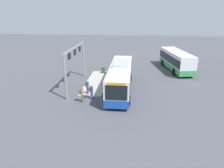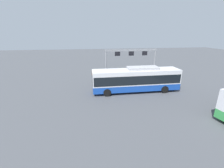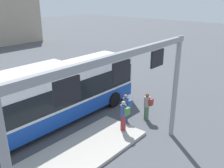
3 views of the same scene
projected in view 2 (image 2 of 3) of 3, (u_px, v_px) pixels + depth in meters
The scene contains 8 objects.
ground_plane at pixel (135, 91), 21.30m from camera, with size 120.00×120.00×0.00m, color #4C4F54.
platform_curb at pixel (143, 82), 24.80m from camera, with size 10.00×2.80×0.16m, color #B2ADA3.
bus_main at pixel (136, 79), 20.72m from camera, with size 11.93×2.77×3.46m.
person_boarding at pixel (104, 79), 24.06m from camera, with size 0.38×0.55×1.67m.
person_waiting_near at pixel (111, 80), 23.43m from camera, with size 0.42×0.58×1.67m.
person_waiting_mid at pixel (117, 77), 24.19m from camera, with size 0.35×0.53×1.67m.
platform_sign_gantry at pixel (131, 58), 25.62m from camera, with size 8.98×0.24×5.20m.
trash_bin at pixel (168, 79), 24.93m from camera, with size 0.52×0.52×0.90m, color #2D5133.
Camera 2 is at (6.32, 19.10, 7.80)m, focal length 24.23 mm.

